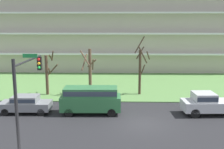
# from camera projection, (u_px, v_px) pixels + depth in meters

# --- Properties ---
(ground) EXTENTS (160.00, 160.00, 0.00)m
(ground) POSITION_uv_depth(u_px,v_px,m) (144.00, 124.00, 21.23)
(ground) COLOR #232326
(grass_lawn_strip) EXTENTS (80.00, 16.00, 0.08)m
(grass_lawn_strip) POSITION_uv_depth(u_px,v_px,m) (134.00, 84.00, 34.98)
(grass_lawn_strip) COLOR #547F42
(grass_lawn_strip) RESTS_ON ground
(apartment_building) EXTENTS (43.96, 12.13, 15.72)m
(apartment_building) POSITION_uv_depth(u_px,v_px,m) (130.00, 23.00, 46.88)
(apartment_building) COLOR #B2A899
(apartment_building) RESTS_ON ground
(tree_far_left) EXTENTS (1.55, 1.82, 4.97)m
(tree_far_left) POSITION_uv_depth(u_px,v_px,m) (48.00, 73.00, 29.52)
(tree_far_left) COLOR #4C3828
(tree_far_left) RESTS_ON ground
(tree_left) EXTENTS (1.81, 1.99, 5.13)m
(tree_left) POSITION_uv_depth(u_px,v_px,m) (90.00, 70.00, 29.42)
(tree_left) COLOR brown
(tree_left) RESTS_ON ground
(tree_center) EXTENTS (1.77, 1.78, 6.46)m
(tree_center) POSITION_uv_depth(u_px,v_px,m) (141.00, 68.00, 29.52)
(tree_center) COLOR #423023
(tree_center) RESTS_ON ground
(van_green_near_left) EXTENTS (5.24, 2.11, 2.36)m
(van_green_near_left) POSITION_uv_depth(u_px,v_px,m) (91.00, 98.00, 23.54)
(van_green_near_left) COLOR #2D6B3D
(van_green_near_left) RESTS_ON ground
(pickup_silver_center_left) EXTENTS (5.49, 2.27, 1.95)m
(pickup_silver_center_left) POSITION_uv_depth(u_px,v_px,m) (211.00, 103.00, 23.34)
(pickup_silver_center_left) COLOR #B7BABF
(pickup_silver_center_left) RESTS_ON ground
(sedan_gray_center_right) EXTENTS (4.43, 1.87, 1.57)m
(sedan_gray_center_right) POSITION_uv_depth(u_px,v_px,m) (26.00, 103.00, 23.79)
(sedan_gray_center_right) COLOR slate
(sedan_gray_center_right) RESTS_ON ground
(traffic_signal_mast) EXTENTS (0.90, 4.93, 6.01)m
(traffic_signal_mast) POSITION_uv_depth(u_px,v_px,m) (26.00, 87.00, 15.82)
(traffic_signal_mast) COLOR black
(traffic_signal_mast) RESTS_ON ground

